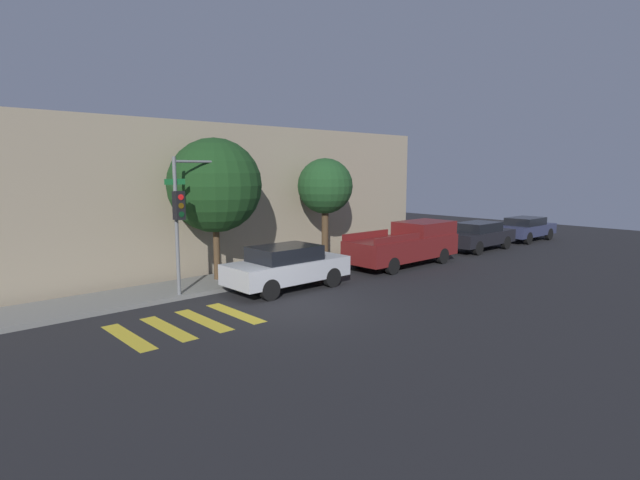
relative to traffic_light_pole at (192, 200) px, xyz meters
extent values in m
plane|color=black|center=(1.47, -3.37, -3.20)|extent=(60.00, 60.00, 0.00)
cube|color=slate|center=(1.47, 1.03, -3.13)|extent=(26.00, 2.38, 0.14)
cube|color=gray|center=(1.47, 5.62, -0.20)|extent=(26.00, 6.00, 6.00)
cube|color=gold|center=(-3.26, -2.57, -3.20)|extent=(0.45, 2.60, 0.00)
cube|color=gold|center=(-2.21, -2.57, -3.20)|extent=(0.45, 2.60, 0.00)
cube|color=gold|center=(-1.16, -2.57, -3.20)|extent=(0.45, 2.60, 0.00)
cube|color=gold|center=(-0.11, -2.57, -3.20)|extent=(0.45, 2.60, 0.00)
cylinder|color=slate|center=(-0.53, 0.08, -0.91)|extent=(0.12, 0.12, 4.58)
cube|color=black|center=(-0.53, -0.13, -0.15)|extent=(0.30, 0.30, 0.90)
cylinder|color=red|center=(-0.53, -0.29, 0.12)|extent=(0.18, 0.02, 0.18)
cylinder|color=#593D0A|center=(-0.53, -0.29, -0.15)|extent=(0.18, 0.02, 0.18)
cylinder|color=#0C3819|center=(-0.53, -0.29, -0.42)|extent=(0.18, 0.02, 0.18)
cube|color=#19662D|center=(-0.53, 0.08, 0.59)|extent=(0.70, 0.02, 0.18)
cylinder|color=slate|center=(0.52, 0.08, 1.23)|extent=(2.10, 0.08, 0.08)
sphere|color=#F9E5B2|center=(1.57, 0.08, 1.13)|extent=(0.36, 0.36, 0.36)
cube|color=#B7BABF|center=(2.89, -1.27, -2.50)|extent=(4.45, 1.82, 0.69)
cube|color=black|center=(2.78, -1.27, -1.90)|extent=(2.32, 1.60, 0.51)
cylinder|color=black|center=(4.27, -0.45, -2.85)|extent=(0.70, 0.22, 0.70)
cylinder|color=black|center=(4.27, -2.09, -2.85)|extent=(0.70, 0.22, 0.70)
cylinder|color=black|center=(1.51, -0.45, -2.85)|extent=(0.70, 0.22, 0.70)
cylinder|color=black|center=(1.51, -2.09, -2.85)|extent=(0.70, 0.22, 0.70)
cube|color=maroon|center=(9.29, -1.27, -2.39)|extent=(5.63, 1.96, 0.91)
cube|color=maroon|center=(10.84, -1.27, -1.64)|extent=(2.53, 1.80, 0.59)
cube|color=maroon|center=(7.88, -0.40, -1.80)|extent=(2.82, 0.08, 0.28)
cube|color=maroon|center=(7.88, -2.13, -1.80)|extent=(2.82, 0.08, 0.28)
cylinder|color=black|center=(11.04, -0.38, -2.85)|extent=(0.70, 0.22, 0.70)
cylinder|color=black|center=(11.04, -2.16, -2.85)|extent=(0.70, 0.22, 0.70)
cylinder|color=black|center=(7.55, -0.38, -2.85)|extent=(0.70, 0.22, 0.70)
cylinder|color=black|center=(7.55, -2.16, -2.85)|extent=(0.70, 0.22, 0.70)
cube|color=black|center=(15.65, -1.27, -2.52)|extent=(4.52, 1.72, 0.65)
cube|color=black|center=(15.53, -1.27, -1.96)|extent=(2.35, 1.51, 0.47)
cylinder|color=black|center=(17.05, -0.50, -2.85)|extent=(0.70, 0.22, 0.70)
cylinder|color=black|center=(17.05, -2.04, -2.85)|extent=(0.70, 0.22, 0.70)
cylinder|color=black|center=(14.24, -0.50, -2.85)|extent=(0.70, 0.22, 0.70)
cylinder|color=black|center=(14.24, -2.04, -2.85)|extent=(0.70, 0.22, 0.70)
cube|color=#2D3351|center=(20.91, -1.27, -2.55)|extent=(4.36, 1.76, 0.60)
cube|color=black|center=(20.80, -1.27, -2.03)|extent=(2.26, 1.55, 0.44)
cylinder|color=black|center=(22.26, -0.48, -2.85)|extent=(0.70, 0.22, 0.70)
cylinder|color=black|center=(22.26, -2.06, -2.85)|extent=(0.70, 0.22, 0.70)
cylinder|color=black|center=(19.56, -0.48, -2.85)|extent=(0.70, 0.22, 0.70)
cylinder|color=black|center=(19.56, -2.06, -2.85)|extent=(0.70, 0.22, 0.70)
cylinder|color=#4C3823|center=(1.60, 1.28, -2.04)|extent=(0.24, 0.24, 2.32)
sphere|color=#193D19|center=(1.60, 1.28, 0.41)|extent=(3.42, 3.42, 3.42)
cylinder|color=#4C3823|center=(7.06, 1.28, -1.92)|extent=(0.30, 0.30, 2.56)
sphere|color=#1E4721|center=(7.06, 1.28, 0.27)|extent=(2.41, 2.41, 2.41)
camera|label=1|loc=(-7.79, -14.72, 0.96)|focal=28.00mm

